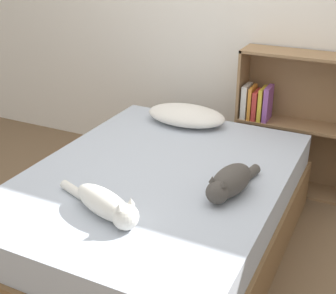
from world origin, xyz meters
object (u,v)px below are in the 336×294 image
(cat_light, at_px, (107,205))
(cat_dark, at_px, (230,182))
(pillow, at_px, (186,115))
(bed, at_px, (157,212))
(bookshelf, at_px, (294,120))

(cat_light, height_order, cat_dark, cat_dark)
(cat_light, relative_size, cat_dark, 1.18)
(pillow, relative_size, cat_light, 1.02)
(bed, bearing_deg, pillow, 101.61)
(bed, relative_size, cat_light, 3.41)
(bed, height_order, cat_light, cat_light)
(bed, xyz_separation_m, bookshelf, (0.53, 1.19, 0.27))
(bed, bearing_deg, bookshelf, 65.89)
(bed, relative_size, pillow, 3.35)
(bed, bearing_deg, cat_light, -90.56)
(bed, relative_size, bookshelf, 1.84)
(pillow, distance_m, cat_dark, 1.03)
(bed, bearing_deg, cat_dark, -7.11)
(bed, height_order, bookshelf, bookshelf)
(bed, xyz_separation_m, cat_dark, (0.46, -0.06, 0.35))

